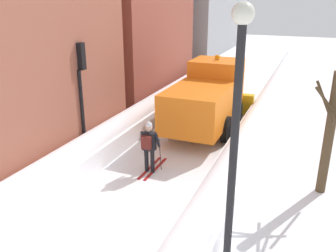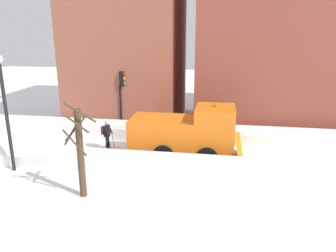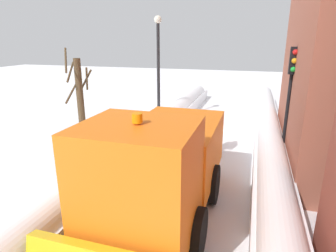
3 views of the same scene
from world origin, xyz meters
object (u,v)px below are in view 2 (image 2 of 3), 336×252
skier (107,133)px  street_lamp (4,101)px  bare_tree_near (80,151)px  plow_truck (188,132)px  traffic_light_pole (122,91)px

skier → street_lamp: bearing=-45.6°
skier → street_lamp: (3.51, -3.59, 2.50)m
skier → bare_tree_near: size_ratio=0.44×
plow_truck → street_lamp: size_ratio=1.07×
street_lamp → bare_tree_near: size_ratio=1.35×
street_lamp → plow_truck: bearing=109.3°
skier → traffic_light_pole: 3.24m
plow_truck → skier: (-0.61, -4.69, -0.48)m
traffic_light_pole → bare_tree_near: bearing=4.8°
plow_truck → skier: size_ratio=3.31×
street_lamp → bare_tree_near: (1.90, 4.42, -1.50)m
traffic_light_pole → street_lamp: street_lamp is taller
plow_truck → traffic_light_pole: (-3.20, -4.53, 1.47)m
plow_truck → bare_tree_near: bearing=-38.8°
traffic_light_pole → street_lamp: size_ratio=0.75×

